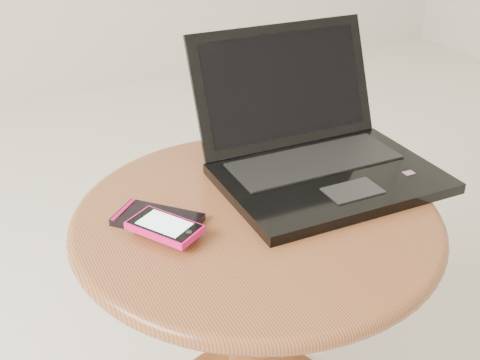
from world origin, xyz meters
name	(u,v)px	position (x,y,z in m)	size (l,w,h in m)	color
table	(256,262)	(-0.10, 0.11, 0.35)	(0.57, 0.57, 0.45)	#53240F
laptop	(316,150)	(0.05, 0.18, 0.49)	(0.36, 0.34, 0.22)	black
phone_black	(157,220)	(-0.24, 0.14, 0.46)	(0.13, 0.14, 0.01)	black
phone_pink	(165,227)	(-0.25, 0.10, 0.47)	(0.10, 0.12, 0.01)	#ED126B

